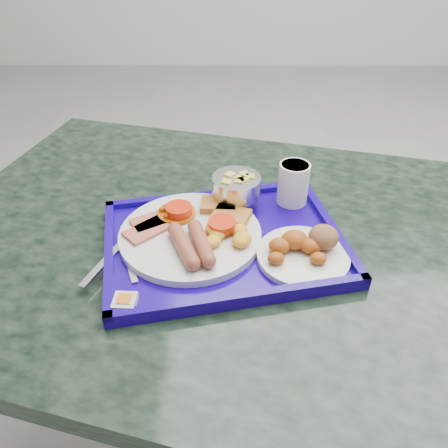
% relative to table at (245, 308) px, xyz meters
% --- Properties ---
extents(floor, '(6.00, 6.00, 0.00)m').
position_rel_table_xyz_m(floor, '(0.67, 0.79, -0.60)').
color(floor, gray).
rests_on(floor, ground).
extents(table, '(1.48, 1.17, 0.81)m').
position_rel_table_xyz_m(table, '(0.00, 0.00, 0.00)').
color(table, slate).
rests_on(table, floor).
extents(tray, '(0.50, 0.41, 0.03)m').
position_rel_table_xyz_m(tray, '(-0.05, -0.03, 0.22)').
color(tray, '#160286').
rests_on(tray, table).
extents(main_plate, '(0.27, 0.27, 0.04)m').
position_rel_table_xyz_m(main_plate, '(-0.10, -0.02, 0.24)').
color(main_plate, silver).
rests_on(main_plate, tray).
extents(bread_plate, '(0.17, 0.17, 0.06)m').
position_rel_table_xyz_m(bread_plate, '(0.10, -0.08, 0.24)').
color(bread_plate, silver).
rests_on(bread_plate, tray).
extents(fruit_bowl, '(0.10, 0.10, 0.07)m').
position_rel_table_xyz_m(fruit_bowl, '(-0.02, 0.09, 0.27)').
color(fruit_bowl, '#B6B7B9').
rests_on(fruit_bowl, tray).
extents(juice_cup, '(0.06, 0.06, 0.09)m').
position_rel_table_xyz_m(juice_cup, '(0.10, 0.10, 0.27)').
color(juice_cup, white).
rests_on(juice_cup, tray).
extents(spoon, '(0.09, 0.18, 0.01)m').
position_rel_table_xyz_m(spoon, '(-0.20, -0.02, 0.23)').
color(spoon, '#B6B7B9').
rests_on(spoon, tray).
extents(knife, '(0.08, 0.18, 0.00)m').
position_rel_table_xyz_m(knife, '(-0.25, -0.07, 0.23)').
color(knife, '#B6B7B9').
rests_on(knife, tray).
extents(jam_packet, '(0.04, 0.04, 0.01)m').
position_rel_table_xyz_m(jam_packet, '(-0.21, -0.20, 0.23)').
color(jam_packet, silver).
rests_on(jam_packet, tray).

